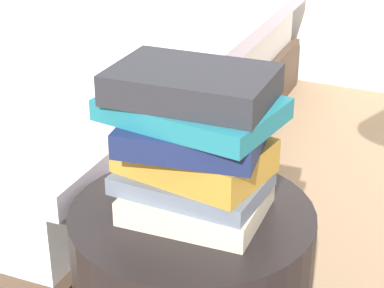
{
  "coord_description": "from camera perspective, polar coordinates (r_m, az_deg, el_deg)",
  "views": [
    {
      "loc": [
        0.46,
        -0.98,
        1.1
      ],
      "look_at": [
        0.0,
        0.0,
        0.59
      ],
      "focal_mm": 63.02,
      "sensor_mm": 36.0,
      "label": 1
    }
  ],
  "objects": [
    {
      "name": "bed",
      "position": [
        2.55,
        -13.3,
        4.9
      ],
      "size": [
        1.63,
        2.07,
        0.62
      ],
      "rotation": [
        0.0,
        0.0,
        0.05
      ],
      "color": "#4C3828",
      "rests_on": "ground_plane"
    },
    {
      "name": "book_cream",
      "position": [
        1.25,
        0.36,
        -4.93
      ],
      "size": [
        0.26,
        0.21,
        0.05
      ],
      "primitive_type": "cube",
      "rotation": [
        0.0,
        0.0,
        0.06
      ],
      "color": "beige",
      "rests_on": "side_table"
    },
    {
      "name": "book_slate",
      "position": [
        1.23,
        0.23,
        -3.22
      ],
      "size": [
        0.27,
        0.18,
        0.03
      ],
      "primitive_type": "cube",
      "rotation": [
        0.0,
        0.0,
        -0.02
      ],
      "color": "slate",
      "rests_on": "book_cream"
    },
    {
      "name": "book_ochre",
      "position": [
        1.22,
        0.36,
        -1.03
      ],
      "size": [
        0.28,
        0.21,
        0.06
      ],
      "primitive_type": "cube",
      "rotation": [
        0.0,
        0.0,
        -0.14
      ],
      "color": "#B7842D",
      "rests_on": "book_slate"
    },
    {
      "name": "book_navy",
      "position": [
        1.19,
        0.29,
        1.12
      ],
      "size": [
        0.27,
        0.25,
        0.04
      ],
      "primitive_type": "cube",
      "rotation": [
        0.0,
        0.0,
        0.16
      ],
      "color": "#19234C",
      "rests_on": "book_ochre"
    },
    {
      "name": "book_teal",
      "position": [
        1.17,
        -0.05,
        2.96
      ],
      "size": [
        0.32,
        0.23,
        0.04
      ],
      "primitive_type": "cube",
      "rotation": [
        0.0,
        0.0,
        -0.12
      ],
      "color": "#1E727F",
      "rests_on": "book_navy"
    },
    {
      "name": "book_charcoal",
      "position": [
        1.16,
        -0.09,
        5.14
      ],
      "size": [
        0.28,
        0.2,
        0.05
      ],
      "primitive_type": "cube",
      "rotation": [
        0.0,
        0.0,
        0.06
      ],
      "color": "#28282D",
      "rests_on": "book_teal"
    }
  ]
}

